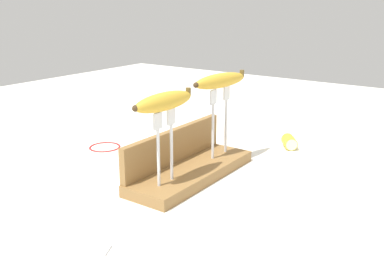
{
  "coord_description": "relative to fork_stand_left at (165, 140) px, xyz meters",
  "views": [
    {
      "loc": [
        -0.84,
        -0.59,
        0.42
      ],
      "look_at": [
        0.0,
        0.0,
        0.13
      ],
      "focal_mm": 41.56,
      "sensor_mm": 36.0,
      "label": 1
    }
  ],
  "objects": [
    {
      "name": "wooden_board",
      "position": [
        0.11,
        0.01,
        -0.11
      ],
      "size": [
        0.38,
        0.13,
        0.03
      ],
      "primitive_type": "cube",
      "color": "olive",
      "rests_on": "ground"
    },
    {
      "name": "ground_plane",
      "position": [
        0.11,
        0.01,
        -0.13
      ],
      "size": [
        3.0,
        3.0,
        0.0
      ],
      "primitive_type": "plane",
      "color": "white"
    },
    {
      "name": "fork_stand_right",
      "position": [
        0.23,
        0.0,
        0.01
      ],
      "size": [
        0.09,
        0.01,
        0.18
      ],
      "color": "silver",
      "rests_on": "wooden_board"
    },
    {
      "name": "banana_raised_right",
      "position": [
        0.23,
        0.0,
        0.1
      ],
      "size": [
        0.19,
        0.07,
        0.04
      ],
      "color": "gold",
      "rests_on": "fork_stand_right"
    },
    {
      "name": "banana_raised_left",
      "position": [
        -0.0,
        0.0,
        0.09
      ],
      "size": [
        0.18,
        0.05,
        0.04
      ],
      "color": "gold",
      "rests_on": "fork_stand_left"
    },
    {
      "name": "fork_fallen_near",
      "position": [
        0.58,
        -0.07,
        -0.13
      ],
      "size": [
        0.2,
        0.03,
        0.01
      ],
      "color": "silver",
      "rests_on": "ground"
    },
    {
      "name": "wire_coil",
      "position": [
        0.15,
        0.36,
        -0.13
      ],
      "size": [
        0.09,
        0.09,
        0.01
      ],
      "primitive_type": "torus",
      "color": "red",
      "rests_on": "ground"
    },
    {
      "name": "fork_stand_left",
      "position": [
        0.0,
        0.0,
        0.0
      ],
      "size": [
        0.07,
        0.01,
        0.17
      ],
      "color": "silver",
      "rests_on": "wooden_board"
    },
    {
      "name": "board_backstop",
      "position": [
        0.11,
        0.06,
        -0.06
      ],
      "size": [
        0.37,
        0.02,
        0.09
      ],
      "primitive_type": "cube",
      "color": "olive",
      "rests_on": "wooden_board"
    },
    {
      "name": "banana_chunk_near",
      "position": [
        0.47,
        -0.1,
        -0.11
      ],
      "size": [
        0.07,
        0.06,
        0.04
      ],
      "color": "yellow",
      "rests_on": "ground"
    }
  ]
}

